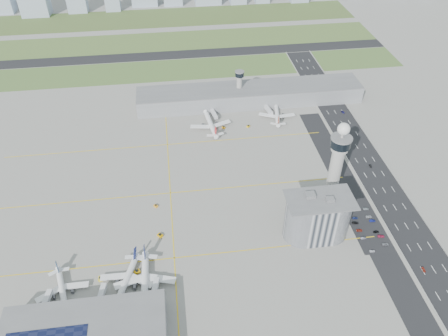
{
  "coord_description": "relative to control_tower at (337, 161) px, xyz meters",
  "views": [
    {
      "loc": [
        -32.91,
        -206.38,
        214.45
      ],
      "look_at": [
        0.0,
        35.0,
        15.0
      ],
      "focal_mm": 35.0,
      "sensor_mm": 36.0,
      "label": 1
    }
  ],
  "objects": [
    {
      "name": "car_lot_8",
      "position": [
        20.51,
        -34.62,
        -34.41
      ],
      "size": [
        3.76,
        1.59,
        1.27
      ],
      "primitive_type": "imported",
      "rotation": [
        0.0,
        0.0,
        1.6
      ],
      "color": "black",
      "rests_on": "ground"
    },
    {
      "name": "landside_road",
      "position": [
        18.0,
        -18.0,
        -35.0
      ],
      "size": [
        18.0,
        260.0,
        0.08
      ],
      "primitive_type": "cube",
      "color": "black",
      "rests_on": "ground"
    },
    {
      "name": "jet_bridge_near_1",
      "position": [
        -155.0,
        -69.0,
        -32.19
      ],
      "size": [
        5.39,
        14.31,
        5.7
      ],
      "primitive_type": null,
      "rotation": [
        0.0,
        0.0,
        1.4
      ],
      "color": "silver",
      "rests_on": "ground"
    },
    {
      "name": "tug_3",
      "position": [
        -122.59,
        9.33,
        -34.22
      ],
      "size": [
        3.26,
        3.42,
        1.64
      ],
      "primitive_type": null,
      "rotation": [
        0.0,
        0.0,
        -2.48
      ],
      "color": "orange",
      "rests_on": "ground"
    },
    {
      "name": "airplane_far_a",
      "position": [
        -73.49,
        103.58,
        -29.03
      ],
      "size": [
        41.22,
        46.88,
        12.03
      ],
      "primitive_type": null,
      "rotation": [
        0.0,
        0.0,
        1.69
      ],
      "color": "white",
      "rests_on": "ground"
    },
    {
      "name": "car_lot_10",
      "position": [
        21.16,
        -20.82,
        -34.47
      ],
      "size": [
        4.21,
        2.17,
        1.14
      ],
      "primitive_type": "imported",
      "rotation": [
        0.0,
        0.0,
        1.5
      ],
      "color": "silver",
      "rests_on": "ground"
    },
    {
      "name": "highway",
      "position": [
        43.0,
        -8.0,
        -34.99
      ],
      "size": [
        28.0,
        500.0,
        0.1
      ],
      "primitive_type": "cube",
      "color": "black",
      "rests_on": "ground"
    },
    {
      "name": "airplane_far_b",
      "position": [
        -12.28,
        111.39,
        -29.57
      ],
      "size": [
        39.34,
        44.13,
        10.94
      ],
      "primitive_type": null,
      "rotation": [
        0.0,
        0.0,
        1.4
      ],
      "color": "white",
      "rests_on": "ground"
    },
    {
      "name": "ground",
      "position": [
        -72.0,
        -8.0,
        -35.04
      ],
      "size": [
        1000.0,
        1000.0,
        0.0
      ],
      "primitive_type": "plane",
      "color": "#99968E"
    },
    {
      "name": "secondary_tower",
      "position": [
        -42.0,
        142.0,
        -16.24
      ],
      "size": [
        8.6,
        8.6,
        31.9
      ],
      "color": "#ADAAA5",
      "rests_on": "ground"
    },
    {
      "name": "car_lot_1",
      "position": [
        10.13,
        -38.76,
        -34.42
      ],
      "size": [
        3.87,
        1.67,
        1.24
      ],
      "primitive_type": "imported",
      "rotation": [
        0.0,
        0.0,
        1.67
      ],
      "color": "slate",
      "rests_on": "ground"
    },
    {
      "name": "grass_strip_0",
      "position": [
        -92.0,
        217.0,
        -35.0
      ],
      "size": [
        480.0,
        50.0,
        0.08
      ],
      "primitive_type": "cube",
      "color": "#486630",
      "rests_on": "ground"
    },
    {
      "name": "taxiway_line_h_0",
      "position": [
        -112.0,
        -38.0,
        -35.04
      ],
      "size": [
        260.0,
        0.6,
        0.01
      ],
      "primitive_type": "cube",
      "color": "yellow",
      "rests_on": "ground"
    },
    {
      "name": "jet_bridge_far_0",
      "position": [
        -70.0,
        124.0,
        -32.19
      ],
      "size": [
        5.39,
        14.31,
        5.7
      ],
      "primitive_type": null,
      "rotation": [
        0.0,
        0.0,
        -1.4
      ],
      "color": "silver",
      "rests_on": "ground"
    },
    {
      "name": "admin_building",
      "position": [
        -20.01,
        -30.0,
        -19.74
      ],
      "size": [
        42.0,
        24.0,
        33.5
      ],
      "color": "#B2B2B7",
      "rests_on": "ground"
    },
    {
      "name": "car_lot_0",
      "position": [
        11.57,
        -49.72,
        -34.43
      ],
      "size": [
        3.64,
        1.62,
        1.22
      ],
      "primitive_type": "imported",
      "rotation": [
        0.0,
        0.0,
        1.52
      ],
      "color": "silver",
      "rests_on": "ground"
    },
    {
      "name": "barrier_right",
      "position": [
        57.0,
        -8.0,
        -34.44
      ],
      "size": [
        0.6,
        500.0,
        1.2
      ],
      "primitive_type": "cube",
      "color": "#9E9E99",
      "rests_on": "ground"
    },
    {
      "name": "tug_0",
      "position": [
        -155.88,
        -48.15,
        -34.11
      ],
      "size": [
        2.28,
        3.27,
        1.87
      ],
      "primitive_type": null,
      "rotation": [
        0.0,
        0.0,
        0.02
      ],
      "color": "yellow",
      "rests_on": "ground"
    },
    {
      "name": "car_lot_6",
      "position": [
        22.16,
        -45.71,
        -34.47
      ],
      "size": [
        4.34,
        2.5,
        1.14
      ],
      "primitive_type": "imported",
      "rotation": [
        0.0,
        0.0,
        1.41
      ],
      "color": "gray",
      "rests_on": "ground"
    },
    {
      "name": "car_hw_4",
      "position": [
        37.12,
        169.78,
        -34.43
      ],
      "size": [
        1.72,
        3.67,
        1.22
      ],
      "primitive_type": "imported",
      "rotation": [
        0.0,
        0.0,
        -0.08
      ],
      "color": "gray",
      "rests_on": "ground"
    },
    {
      "name": "taxiway_line_h_1",
      "position": [
        -112.0,
        22.0,
        -35.04
      ],
      "size": [
        260.0,
        0.6,
        0.01
      ],
      "primitive_type": "cube",
      "color": "yellow",
      "rests_on": "ground"
    },
    {
      "name": "tug_4",
      "position": [
        -62.45,
        99.88,
        -34.23
      ],
      "size": [
        3.24,
        3.4,
        1.63
      ],
      "primitive_type": null,
      "rotation": [
        0.0,
        0.0,
        -2.49
      ],
      "color": "#FE9E0F",
      "rests_on": "ground"
    },
    {
      "name": "car_lot_4",
      "position": [
        11.38,
        -20.7,
        -34.4
      ],
      "size": [
        3.82,
        1.7,
        1.28
      ],
      "primitive_type": "imported",
      "rotation": [
        0.0,
        0.0,
        1.52
      ],
      "color": "navy",
      "rests_on": "ground"
    },
    {
      "name": "car_lot_11",
      "position": [
        22.07,
        -13.28,
        -34.44
      ],
      "size": [
        4.34,
        2.18,
        1.21
      ],
      "primitive_type": "imported",
      "rotation": [
        0.0,
        0.0,
        1.45
      ],
      "color": "#939CA2",
      "rests_on": "ground"
    },
    {
      "name": "control_tower",
      "position": [
        0.0,
        0.0,
        0.0
      ],
      "size": [
        14.0,
        14.0,
        64.5
      ],
      "color": "#ADAAA5",
      "rests_on": "ground"
    },
    {
      "name": "parking_lot",
      "position": [
        16.0,
        -30.0,
        -34.99
      ],
      "size": [
        20.0,
        44.0,
        0.1
      ],
      "primitive_type": "cube",
      "color": "black",
      "rests_on": "ground"
    },
    {
      "name": "car_hw_1",
      "position": [
        43.78,
        31.51,
        -34.42
      ],
      "size": [
        1.69,
        3.89,
        1.24
      ],
      "primitive_type": "imported",
      "rotation": [
        0.0,
        0.0,
        -0.1
      ],
      "color": "black",
      "rests_on": "ground"
    },
    {
      "name": "car_hw_2",
      "position": [
        49.7,
        110.24,
        -34.45
      ],
      "size": [
        2.65,
        4.53,
        1.18
      ],
      "primitive_type": "imported",
      "rotation": [
        0.0,
        0.0,
        0.17
      ],
      "color": "navy",
      "rests_on": "ground"
    },
    {
      "name": "jet_bridge_far_1",
      "position": [
        -20.0,
        124.0,
        -32.19
      ],
      "size": [
        5.39,
        14.31,
        5.7
      ],
      "primitive_type": null,
      "rotation": [
        0.0,
        0.0,
        -1.4
      ],
      "color": "silver",
      "rests_on": "ground"
    },
    {
      "name": "tug_5",
      "position": [
        -40.75,
        98.83,
        -34.19
      ],
      "size": [
        3.52,
        3.48,
        1.71
      ],
      "primitive_type": null,
      "rotation": [
        0.0,
        0.0,
        2.33
      ],
      "color": "gold",
      "rests_on": "ground"
    },
    {
      "name": "runway",
      "position": [
        -92.0,
        254.0,
        -34.98
      ],
      "size": [
        480.0,
        22.0,
        0.1
      ],
      "primitive_type": "cube",
      "color": "black",
      "rests_on": "ground"
    },
    {
      "name": "tug_1",
      "position": [
        -134.66,
        -46.13,
        -33.99
      ],
      "size": [
        4.27,
        3.64,
        2.1
      ],
      "primitive_type": null,
      "rotation": [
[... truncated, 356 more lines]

